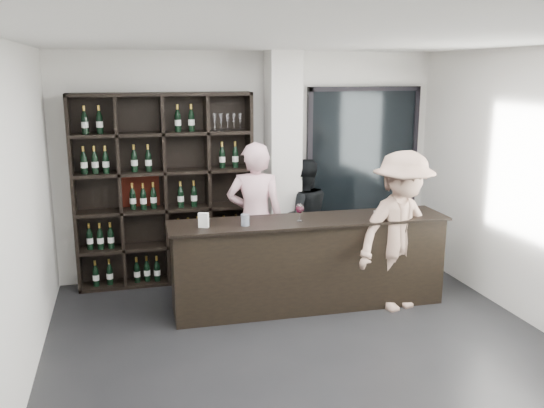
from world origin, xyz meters
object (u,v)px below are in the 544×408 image
object	(u,v)px
tasting_counter	(309,263)
taster_black	(303,218)
wine_shelf	(165,190)
customer	(401,231)
taster_pink	(255,220)

from	to	relation	value
tasting_counter	taster_black	bearing A→B (deg)	77.65
wine_shelf	taster_black	world-z (taller)	wine_shelf
customer	taster_pink	bearing A→B (deg)	135.58
wine_shelf	customer	world-z (taller)	wine_shelf
wine_shelf	taster_black	bearing A→B (deg)	-5.37
tasting_counter	taster_pink	bearing A→B (deg)	133.44
tasting_counter	taster_black	distance (m)	1.12
taster_pink	taster_black	distance (m)	0.92
wine_shelf	tasting_counter	bearing A→B (deg)	-39.20
wine_shelf	customer	size ratio (longest dim) A/B	1.33
tasting_counter	taster_black	size ratio (longest dim) A/B	2.03
customer	wine_shelf	bearing A→B (deg)	133.83
taster_black	wine_shelf	bearing A→B (deg)	-6.18
taster_pink	customer	bearing A→B (deg)	166.41
taster_pink	tasting_counter	bearing A→B (deg)	148.33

